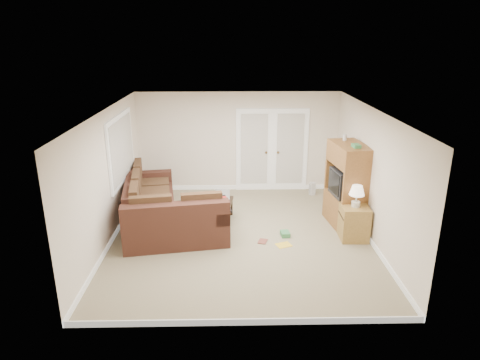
{
  "coord_description": "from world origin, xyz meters",
  "views": [
    {
      "loc": [
        -0.18,
        -7.67,
        3.8
      ],
      "look_at": [
        -0.01,
        0.25,
        1.1
      ],
      "focal_mm": 32.0,
      "sensor_mm": 36.0,
      "label": 1
    }
  ],
  "objects_px": {
    "tv_armoire": "(347,185)",
    "side_cabinet": "(354,220)",
    "sectional_sofa": "(161,211)",
    "coffee_table": "(218,213)"
  },
  "relations": [
    {
      "from": "sectional_sofa",
      "to": "tv_armoire",
      "type": "height_order",
      "value": "tv_armoire"
    },
    {
      "from": "coffee_table",
      "to": "tv_armoire",
      "type": "xyz_separation_m",
      "value": [
        2.65,
        -0.08,
        0.64
      ]
    },
    {
      "from": "tv_armoire",
      "to": "side_cabinet",
      "type": "distance_m",
      "value": 0.83
    },
    {
      "from": "sectional_sofa",
      "to": "tv_armoire",
      "type": "distance_m",
      "value": 3.87
    },
    {
      "from": "sectional_sofa",
      "to": "tv_armoire",
      "type": "xyz_separation_m",
      "value": [
        3.83,
        0.07,
        0.52
      ]
    },
    {
      "from": "sectional_sofa",
      "to": "tv_armoire",
      "type": "relative_size",
      "value": 1.67
    },
    {
      "from": "coffee_table",
      "to": "tv_armoire",
      "type": "height_order",
      "value": "tv_armoire"
    },
    {
      "from": "sectional_sofa",
      "to": "coffee_table",
      "type": "relative_size",
      "value": 2.78
    },
    {
      "from": "sectional_sofa",
      "to": "side_cabinet",
      "type": "xyz_separation_m",
      "value": [
        3.84,
        -0.61,
        0.03
      ]
    },
    {
      "from": "sectional_sofa",
      "to": "side_cabinet",
      "type": "distance_m",
      "value": 3.89
    }
  ]
}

